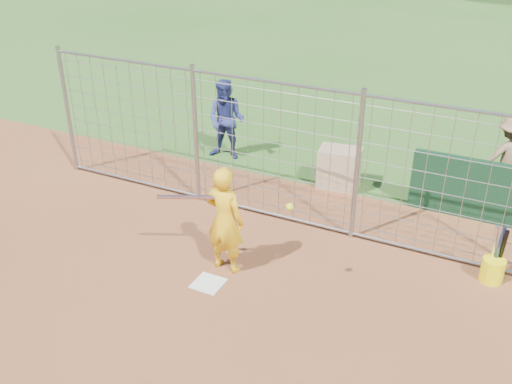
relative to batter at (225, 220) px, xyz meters
The scene contains 10 objects.
ground 0.91m from the batter, 97.58° to the right, with size 100.00×100.00×0.00m, color #2D591E.
home_plate 0.98m from the batter, 94.46° to the right, with size 0.43×0.43×0.02m, color silver.
dugout_wall 4.73m from the batter, 44.61° to the left, with size 2.60×0.20×1.10m, color #11381E.
batter is the anchor object (origin of this frame).
bystander_a 4.19m from the batter, 118.58° to the left, with size 0.85×0.66×1.74m, color navy.
bystander_c 5.68m from the batter, 50.94° to the left, with size 1.05×0.60×1.62m, color #8A684B.
equipment_bin 3.52m from the batter, 79.32° to the left, with size 0.80×0.55×0.80m, color tan.
equipment_in_play 0.51m from the batter, 112.08° to the right, with size 2.05×0.42×0.29m.
bucket_with_bats 4.05m from the batter, 21.61° to the left, with size 0.34×0.40×0.97m.
backstop_fence 1.76m from the batter, 91.26° to the left, with size 9.08×0.08×2.60m.
Camera 1 is at (3.68, -6.05, 5.17)m, focal length 40.00 mm.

